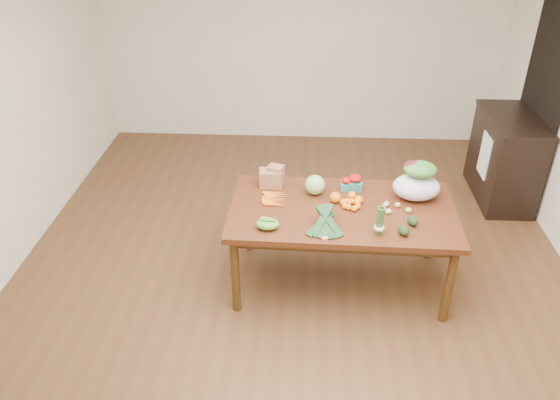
# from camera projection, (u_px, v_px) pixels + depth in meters

# --- Properties ---
(floor) EXTENTS (6.00, 6.00, 0.00)m
(floor) POSITION_uv_depth(u_px,v_px,m) (292.00, 275.00, 4.87)
(floor) COLOR #51341B
(floor) RESTS_ON ground
(room_walls) EXTENTS (5.02, 6.02, 2.70)m
(room_walls) POSITION_uv_depth(u_px,v_px,m) (294.00, 137.00, 4.18)
(room_walls) COLOR silver
(room_walls) RESTS_ON floor
(dining_table) EXTENTS (1.85, 1.06, 0.75)m
(dining_table) POSITION_uv_depth(u_px,v_px,m) (340.00, 246.00, 4.62)
(dining_table) COLOR #472110
(dining_table) RESTS_ON floor
(doorway_dark) EXTENTS (0.02, 1.00, 2.10)m
(doorway_dark) POSITION_uv_depth(u_px,v_px,m) (540.00, 104.00, 5.59)
(doorway_dark) COLOR black
(doorway_dark) RESTS_ON floor
(cabinet) EXTENTS (0.52, 1.02, 0.94)m
(cabinet) POSITION_uv_depth(u_px,v_px,m) (505.00, 158.00, 5.82)
(cabinet) COLOR black
(cabinet) RESTS_ON floor
(dish_towel) EXTENTS (0.02, 0.28, 0.45)m
(dish_towel) POSITION_uv_depth(u_px,v_px,m) (485.00, 156.00, 5.70)
(dish_towel) COLOR white
(dish_towel) RESTS_ON cabinet
(paper_bag) EXTENTS (0.26, 0.22, 0.18)m
(paper_bag) POSITION_uv_depth(u_px,v_px,m) (271.00, 176.00, 4.70)
(paper_bag) COLOR brown
(paper_bag) RESTS_ON dining_table
(cabbage) EXTENTS (0.17, 0.17, 0.17)m
(cabbage) POSITION_uv_depth(u_px,v_px,m) (315.00, 185.00, 4.59)
(cabbage) COLOR #8CB86A
(cabbage) RESTS_ON dining_table
(strawberry_basket_a) EXTENTS (0.10, 0.10, 0.09)m
(strawberry_basket_a) POSITION_uv_depth(u_px,v_px,m) (346.00, 185.00, 4.68)
(strawberry_basket_a) COLOR #BC0E0C
(strawberry_basket_a) RESTS_ON dining_table
(strawberry_basket_b) EXTENTS (0.12, 0.12, 0.11)m
(strawberry_basket_b) POSITION_uv_depth(u_px,v_px,m) (355.00, 183.00, 4.67)
(strawberry_basket_b) COLOR #B70C0D
(strawberry_basket_b) RESTS_ON dining_table
(orange_a) EXTENTS (0.09, 0.09, 0.09)m
(orange_a) POSITION_uv_depth(u_px,v_px,m) (335.00, 197.00, 4.49)
(orange_a) COLOR orange
(orange_a) RESTS_ON dining_table
(orange_b) EXTENTS (0.07, 0.07, 0.07)m
(orange_b) POSITION_uv_depth(u_px,v_px,m) (352.00, 195.00, 4.54)
(orange_b) COLOR orange
(orange_b) RESTS_ON dining_table
(orange_c) EXTENTS (0.07, 0.07, 0.07)m
(orange_c) POSITION_uv_depth(u_px,v_px,m) (359.00, 200.00, 4.47)
(orange_c) COLOR orange
(orange_c) RESTS_ON dining_table
(mandarin_cluster) EXTENTS (0.18, 0.18, 0.08)m
(mandarin_cluster) POSITION_uv_depth(u_px,v_px,m) (349.00, 203.00, 4.42)
(mandarin_cluster) COLOR orange
(mandarin_cluster) RESTS_ON dining_table
(carrots) EXTENTS (0.23, 0.25, 0.03)m
(carrots) POSITION_uv_depth(u_px,v_px,m) (275.00, 199.00, 4.53)
(carrots) COLOR #FC5515
(carrots) RESTS_ON dining_table
(snap_pea_bag) EXTENTS (0.18, 0.13, 0.08)m
(snap_pea_bag) POSITION_uv_depth(u_px,v_px,m) (268.00, 224.00, 4.16)
(snap_pea_bag) COLOR #589F36
(snap_pea_bag) RESTS_ON dining_table
(kale_bunch) EXTENTS (0.33, 0.41, 0.16)m
(kale_bunch) POSITION_uv_depth(u_px,v_px,m) (325.00, 223.00, 4.10)
(kale_bunch) COLOR #16311D
(kale_bunch) RESTS_ON dining_table
(asparagus_bundle) EXTENTS (0.08, 0.12, 0.26)m
(asparagus_bundle) POSITION_uv_depth(u_px,v_px,m) (380.00, 221.00, 4.04)
(asparagus_bundle) COLOR #537435
(asparagus_bundle) RESTS_ON dining_table
(potato_a) EXTENTS (0.05, 0.04, 0.04)m
(potato_a) POSITION_uv_depth(u_px,v_px,m) (385.00, 205.00, 4.44)
(potato_a) COLOR tan
(potato_a) RESTS_ON dining_table
(potato_b) EXTENTS (0.05, 0.05, 0.04)m
(potato_b) POSITION_uv_depth(u_px,v_px,m) (388.00, 211.00, 4.35)
(potato_b) COLOR #D5CA7B
(potato_b) RESTS_ON dining_table
(potato_c) EXTENTS (0.05, 0.04, 0.04)m
(potato_c) POSITION_uv_depth(u_px,v_px,m) (398.00, 205.00, 4.43)
(potato_c) COLOR #D6B37B
(potato_c) RESTS_ON dining_table
(potato_d) EXTENTS (0.05, 0.04, 0.04)m
(potato_d) POSITION_uv_depth(u_px,v_px,m) (386.00, 204.00, 4.45)
(potato_d) COLOR #D5B97B
(potato_d) RESTS_ON dining_table
(potato_e) EXTENTS (0.05, 0.04, 0.04)m
(potato_e) POSITION_uv_depth(u_px,v_px,m) (409.00, 210.00, 4.36)
(potato_e) COLOR tan
(potato_e) RESTS_ON dining_table
(avocado_a) EXTENTS (0.10, 0.13, 0.07)m
(avocado_a) POSITION_uv_depth(u_px,v_px,m) (403.00, 230.00, 4.09)
(avocado_a) COLOR black
(avocado_a) RESTS_ON dining_table
(avocado_b) EXTENTS (0.10, 0.13, 0.07)m
(avocado_b) POSITION_uv_depth(u_px,v_px,m) (412.00, 221.00, 4.21)
(avocado_b) COLOR black
(avocado_b) RESTS_ON dining_table
(salad_bag) EXTENTS (0.40, 0.30, 0.30)m
(salad_bag) POSITION_uv_depth(u_px,v_px,m) (417.00, 183.00, 4.49)
(salad_bag) COLOR silver
(salad_bag) RESTS_ON dining_table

